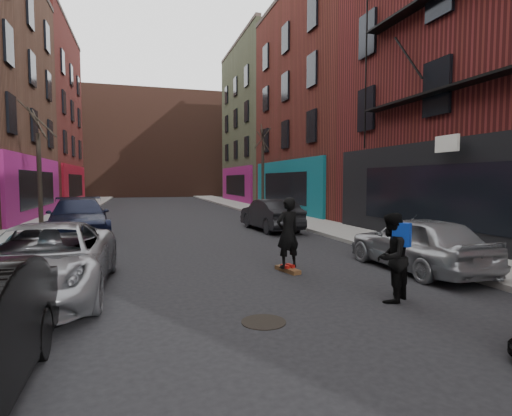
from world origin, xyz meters
TOP-DOWN VIEW (x-y plane):
  - sidewalk_left at (-6.25, 30.00)m, footprint 2.50×84.00m
  - sidewalk_right at (6.25, 30.00)m, footprint 2.50×84.00m
  - buildings_right at (13.50, 16.00)m, footprint 12.00×56.00m
  - building_far at (0.00, 56.00)m, footprint 40.00×10.00m
  - tree_left_far at (-6.20, 18.00)m, footprint 2.00×2.00m
  - tree_right_far at (6.20, 24.00)m, footprint 2.00×2.00m
  - parked_left_far at (-3.66, 6.29)m, footprint 2.35×4.96m
  - parked_left_end at (-4.16, 14.43)m, footprint 2.78×5.47m
  - parked_right_far at (4.53, 6.11)m, footprint 1.66×4.02m
  - parked_right_end at (3.60, 14.57)m, footprint 1.74×4.27m
  - skateboard at (1.47, 6.88)m, footprint 0.41×0.83m
  - skateboarder at (1.47, 6.88)m, footprint 0.70×0.55m
  - pedestrian at (2.42, 4.16)m, footprint 0.99×0.95m
  - manhole at (-0.12, 3.78)m, footprint 0.71×0.71m

SIDE VIEW (x-z plane):
  - manhole at x=-0.12m, z-range 0.00..0.01m
  - skateboard at x=1.47m, z-range 0.00..0.10m
  - sidewalk_left at x=-6.25m, z-range 0.00..0.13m
  - sidewalk_right at x=6.25m, z-range 0.00..0.13m
  - parked_right_far at x=4.53m, z-range 0.00..1.36m
  - parked_left_far at x=-3.66m, z-range 0.00..1.37m
  - parked_right_end at x=3.60m, z-range 0.00..1.38m
  - parked_left_end at x=-4.16m, z-range 0.00..1.52m
  - pedestrian at x=2.42m, z-range 0.01..1.63m
  - skateboarder at x=1.47m, z-range 0.10..1.80m
  - tree_left_far at x=-6.20m, z-range 0.13..6.63m
  - tree_right_far at x=6.20m, z-range 0.13..6.93m
  - building_far at x=0.00m, z-range 0.00..14.00m
  - buildings_right at x=13.50m, z-range 0.00..16.00m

